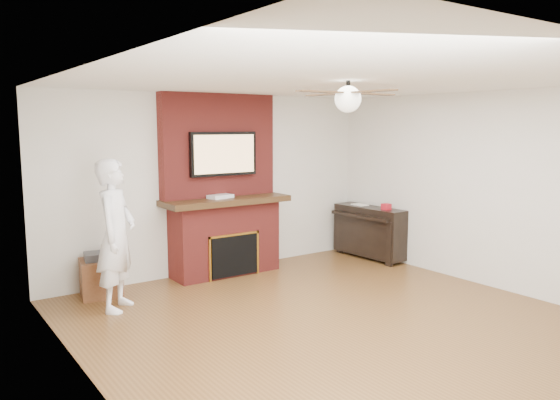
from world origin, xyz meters
TOP-DOWN VIEW (x-y plane):
  - room_shell at (0.00, 0.00)m, footprint 5.36×5.86m
  - fireplace at (0.00, 2.55)m, footprint 1.78×0.64m
  - tv at (0.00, 2.50)m, footprint 1.00×0.08m
  - ceiling_fan at (-0.00, 0.00)m, footprint 1.21×1.21m
  - person at (-1.72, 1.88)m, footprint 0.72×0.75m
  - side_table at (-1.74, 2.48)m, footprint 0.55×0.55m
  - piano at (2.30, 2.00)m, footprint 0.53×1.25m
  - cable_box at (-0.09, 2.45)m, footprint 0.37×0.26m
  - candle_green at (0.01, 2.31)m, footprint 0.07×0.07m
  - candle_cream at (0.19, 2.35)m, footprint 0.08×0.08m
  - candle_blue at (0.11, 2.35)m, footprint 0.06×0.06m

SIDE VIEW (x-z plane):
  - candle_blue at x=0.11m, z-range 0.00..0.08m
  - candle_green at x=0.01m, z-range 0.00..0.10m
  - candle_cream at x=0.19m, z-range 0.00..0.10m
  - side_table at x=-1.74m, z-range -0.02..0.52m
  - piano at x=2.30m, z-range -0.02..0.88m
  - person at x=-1.72m, z-range 0.00..1.71m
  - fireplace at x=0.00m, z-range -0.25..2.25m
  - cable_box at x=-0.09m, z-range 1.08..1.13m
  - room_shell at x=0.00m, z-range -0.18..2.68m
  - tv at x=0.00m, z-range 1.38..1.98m
  - ceiling_fan at x=0.00m, z-range 2.18..2.49m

